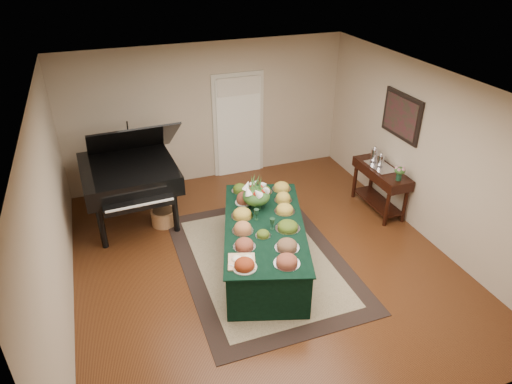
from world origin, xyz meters
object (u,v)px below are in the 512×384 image
object	(u,v)px
grand_piano	(129,173)
mahogany_sideboard	(381,178)
floral_centerpiece	(256,193)
buffet_table	(264,245)

from	to	relation	value
grand_piano	mahogany_sideboard	size ratio (longest dim) A/B	1.52
floral_centerpiece	mahogany_sideboard	distance (m)	2.51
floral_centerpiece	buffet_table	bearing A→B (deg)	-96.05
buffet_table	mahogany_sideboard	bearing A→B (deg)	17.91
floral_centerpiece	grand_piano	size ratio (longest dim) A/B	0.23
buffet_table	mahogany_sideboard	xyz separation A→B (m)	(2.51, 0.81, 0.26)
buffet_table	floral_centerpiece	size ratio (longest dim) A/B	6.10
floral_centerpiece	grand_piano	distance (m)	2.25
floral_centerpiece	mahogany_sideboard	xyz separation A→B (m)	(2.46, 0.33, -0.35)
buffet_table	grand_piano	distance (m)	2.62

